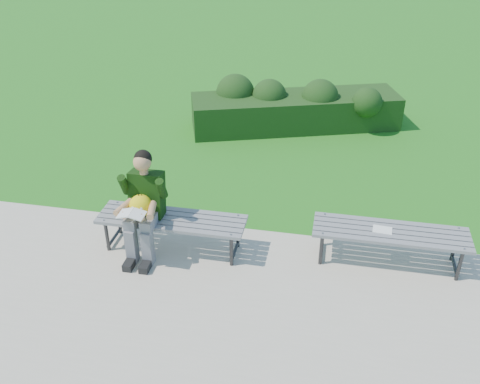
# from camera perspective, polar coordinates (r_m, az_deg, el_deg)

# --- Properties ---
(ground) EXTENTS (80.00, 80.00, 0.00)m
(ground) POSITION_cam_1_polar(r_m,az_deg,el_deg) (7.14, -2.03, -3.75)
(ground) COLOR #386D22
(ground) RESTS_ON ground
(walkway) EXTENTS (30.00, 3.50, 0.02)m
(walkway) POSITION_cam_1_polar(r_m,az_deg,el_deg) (5.82, -5.97, -13.24)
(walkway) COLOR #BFB3A3
(walkway) RESTS_ON ground
(hedge) EXTENTS (3.87, 2.09, 0.93)m
(hedge) POSITION_cam_1_polar(r_m,az_deg,el_deg) (9.96, 5.58, 9.06)
(hedge) COLOR #0F3E11
(hedge) RESTS_ON ground
(bench_left) EXTENTS (1.80, 0.50, 0.46)m
(bench_left) POSITION_cam_1_polar(r_m,az_deg,el_deg) (6.54, -7.29, -3.16)
(bench_left) COLOR slate
(bench_left) RESTS_ON walkway
(bench_right) EXTENTS (1.80, 0.50, 0.46)m
(bench_right) POSITION_cam_1_polar(r_m,az_deg,el_deg) (6.51, 15.76, -4.41)
(bench_right) COLOR slate
(bench_right) RESTS_ON walkway
(seated_boy) EXTENTS (0.56, 0.76, 1.31)m
(seated_boy) POSITION_cam_1_polar(r_m,az_deg,el_deg) (6.40, -10.29, -1.10)
(seated_boy) COLOR slate
(seated_boy) RESTS_ON walkway
(paper_sheet) EXTENTS (0.23, 0.18, 0.01)m
(paper_sheet) POSITION_cam_1_polar(r_m,az_deg,el_deg) (6.47, 14.95, -3.91)
(paper_sheet) COLOR white
(paper_sheet) RESTS_ON bench_right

